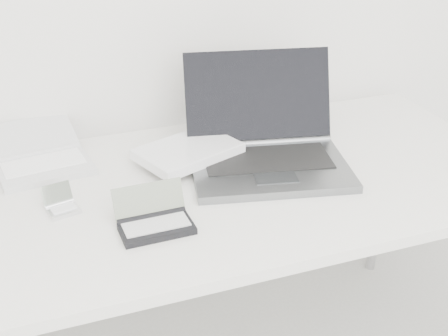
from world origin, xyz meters
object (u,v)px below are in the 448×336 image
object	(u,v)px
desk	(229,194)
palmtop_charcoal	(154,221)
laptop_large	(247,148)
netbook_open_white	(41,159)

from	to	relation	value
desk	palmtop_charcoal	size ratio (longest dim) A/B	9.34
desk	laptop_large	distance (m)	0.14
palmtop_charcoal	desk	bearing A→B (deg)	31.81
palmtop_charcoal	netbook_open_white	bearing A→B (deg)	115.72
desk	netbook_open_white	distance (m)	0.54
desk	laptop_large	bearing A→B (deg)	42.81
laptop_large	palmtop_charcoal	distance (m)	0.40
desk	netbook_open_white	xyz separation A→B (m)	(-0.46, 0.27, 0.07)
laptop_large	netbook_open_white	bearing A→B (deg)	172.86
laptop_large	netbook_open_white	world-z (taller)	laptop_large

